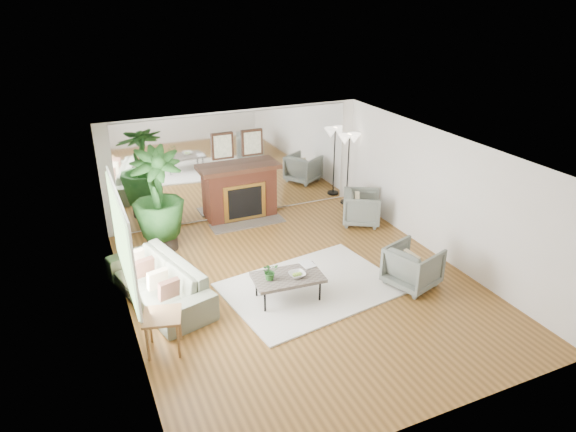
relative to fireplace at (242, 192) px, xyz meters
name	(u,v)px	position (x,y,z in m)	size (l,w,h in m)	color
ground	(303,285)	(0.00, -3.26, -0.66)	(7.00, 7.00, 0.00)	brown
wall_left	(124,257)	(-2.99, -3.26, 0.59)	(0.02, 7.00, 2.50)	white
wall_right	(442,197)	(2.99, -3.26, 0.59)	(0.02, 7.00, 2.50)	white
wall_back	(238,165)	(0.00, 0.23, 0.59)	(6.00, 0.02, 2.50)	white
mirror_panel	(238,165)	(0.00, 0.21, 0.59)	(5.40, 0.04, 2.40)	silver
window_panel	(122,240)	(-2.96, -2.86, 0.69)	(0.04, 2.40, 1.50)	#B2E09E
fireplace	(242,192)	(0.00, 0.00, 0.00)	(1.85, 0.83, 2.05)	brown
area_rug	(311,288)	(0.10, -3.41, -0.64)	(2.98, 2.13, 0.03)	silver
coffee_table	(288,278)	(-0.43, -3.57, -0.23)	(1.23, 0.78, 0.47)	#60584C
sofa	(159,282)	(-2.45, -2.65, -0.31)	(2.39, 0.94, 0.70)	slate
armchair_back	(362,208)	(2.40, -1.35, -0.28)	(0.81, 0.83, 0.76)	slate
armchair_front	(413,266)	(1.81, -4.04, -0.27)	(0.82, 0.85, 0.77)	slate
side_table	(163,321)	(-2.65, -4.05, -0.14)	(0.67, 0.67, 0.62)	brown
potted_ficus	(158,197)	(-2.02, -0.77, 0.49)	(1.08, 1.08, 2.14)	black
floor_lamp	(349,145)	(2.70, -0.16, 0.85)	(0.58, 0.32, 1.77)	black
tabletop_plant	(270,271)	(-0.75, -3.54, -0.04)	(0.27, 0.24, 0.30)	#2C5D22
fruit_bowl	(297,275)	(-0.29, -3.64, -0.15)	(0.28, 0.28, 0.07)	brown
book	(302,266)	(-0.07, -3.37, -0.18)	(0.22, 0.30, 0.02)	brown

